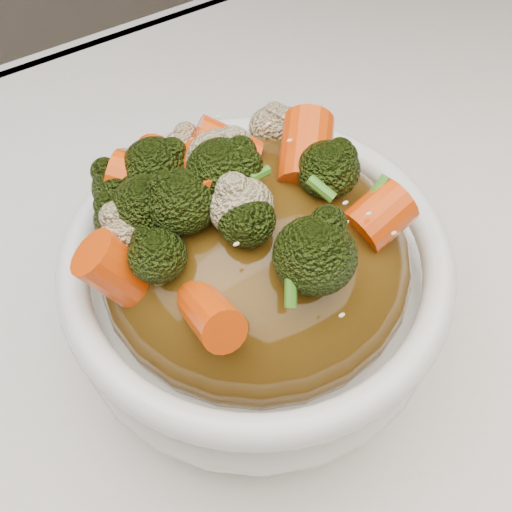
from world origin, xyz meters
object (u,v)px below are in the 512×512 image
carrots (256,183)px  broccoli (256,184)px  dining_table (259,490)px  bowl (256,288)px

carrots → broccoli: size_ratio=1.00×
dining_table → carrots: carrots is taller
bowl → carrots: size_ratio=1.26×
bowl → carrots: carrots is taller
bowl → carrots: (0.00, -0.00, 0.10)m
dining_table → broccoli: bearing=67.7°
dining_table → bowl: bearing=67.7°
dining_table → carrots: size_ratio=6.32×
carrots → broccoli: carrots is taller
bowl → broccoli: bearing=-90.0°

